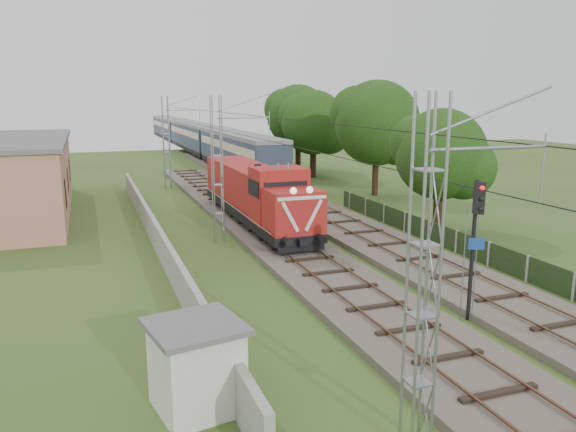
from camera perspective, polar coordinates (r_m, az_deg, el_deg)
name	(u,v)px	position (r m, az deg, el deg)	size (l,w,h in m)	color
ground	(368,309)	(21.79, 8.11, -9.34)	(140.00, 140.00, 0.00)	#36511E
track_main	(301,256)	(27.77, 1.37, -4.12)	(4.20, 70.00, 0.45)	#6B6054
track_side	(301,204)	(41.34, 1.34, 1.22)	(4.20, 80.00, 0.45)	#6B6054
catenary	(218,169)	(30.86, -7.10, 4.74)	(3.31, 70.00, 8.00)	gray
boundary_wall	(155,233)	(30.88, -13.39, -1.72)	(0.25, 40.00, 1.50)	#9E9E99
station_building	(4,177)	(42.54, -26.89, 3.58)	(8.40, 20.40, 5.22)	#B67062
fence	(489,254)	(28.30, 19.76, -3.66)	(0.12, 32.00, 1.20)	black
locomotive	(256,193)	(34.57, -3.29, 2.36)	(2.81, 16.02, 4.07)	black
coach_rake	(195,135)	(81.40, -9.47, 8.10)	(3.23, 71.99, 3.73)	black
signal_post	(476,226)	(20.52, 18.56, -0.94)	(0.54, 0.44, 5.11)	black
relay_hut	(196,366)	(14.94, -9.29, -14.81)	(2.64, 2.64, 2.33)	silver
tree_a	(442,155)	(34.36, 15.35, 5.97)	(5.63, 5.36, 7.29)	#3B2518
tree_b	(378,124)	(46.13, 9.13, 9.22)	(7.17, 6.83, 9.29)	#3B2518
tree_c	(314,123)	(56.21, 2.68, 9.39)	(6.67, 6.35, 8.65)	#3B2518
tree_d	(299,117)	(62.05, 1.12, 10.02)	(7.17, 6.83, 9.30)	#3B2518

